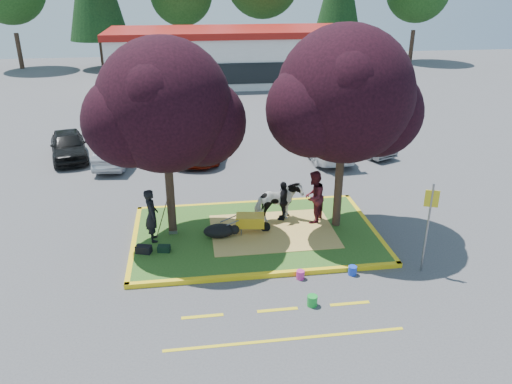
{
  "coord_description": "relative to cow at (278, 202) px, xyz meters",
  "views": [
    {
      "loc": [
        -2.12,
        -15.01,
        8.13
      ],
      "look_at": [
        0.09,
        0.5,
        1.44
      ],
      "focal_mm": 35.0,
      "sensor_mm": 36.0,
      "label": 1
    }
  ],
  "objects": [
    {
      "name": "curb_far",
      "position": [
        -0.92,
        1.78,
        -0.78
      ],
      "size": [
        8.3,
        0.16,
        0.15
      ],
      "primitive_type": "cube",
      "color": "yellow",
      "rests_on": "ground"
    },
    {
      "name": "gear_bag_dark",
      "position": [
        -4.62,
        -1.67,
        -0.59
      ],
      "size": [
        0.54,
        0.41,
        0.25
      ],
      "primitive_type": "cube",
      "rotation": [
        0.0,
        0.0,
        -0.33
      ],
      "color": "black",
      "rests_on": "median_island"
    },
    {
      "name": "bucket_pink",
      "position": [
        0.01,
        -3.6,
        -0.73
      ],
      "size": [
        0.3,
        0.3,
        0.26
      ],
      "primitive_type": "cylinder",
      "rotation": [
        0.0,
        0.0,
        -0.23
      ],
      "color": "#CC2D8A",
      "rests_on": "ground"
    },
    {
      "name": "wheelbarrow",
      "position": [
        -1.09,
        -0.77,
        -0.27
      ],
      "size": [
        1.71,
        0.7,
        0.64
      ],
      "rotation": [
        0.0,
        0.0,
        -0.15
      ],
      "color": "black",
      "rests_on": "median_island"
    },
    {
      "name": "fire_lane_stripe_a",
      "position": [
        -2.92,
        -5.0,
        -0.86
      ],
      "size": [
        1.1,
        0.12,
        0.01
      ],
      "primitive_type": "cube",
      "color": "yellow",
      "rests_on": "ground"
    },
    {
      "name": "tree_purple_left",
      "position": [
        -3.7,
        -0.42,
        3.5
      ],
      "size": [
        5.06,
        4.2,
        6.51
      ],
      "color": "black",
      "rests_on": "median_island"
    },
    {
      "name": "ground",
      "position": [
        -0.92,
        -0.8,
        -0.86
      ],
      "size": [
        90.0,
        90.0,
        0.0
      ],
      "primitive_type": "plane",
      "color": "#424244",
      "rests_on": "ground"
    },
    {
      "name": "car_white",
      "position": [
        3.59,
        7.03,
        -0.17
      ],
      "size": [
        2.24,
        4.86,
        1.38
      ],
      "primitive_type": "imported",
      "rotation": [
        0.0,
        0.0,
        3.21
      ],
      "color": "white",
      "rests_on": "ground"
    },
    {
      "name": "handler",
      "position": [
        -4.35,
        -0.85,
        0.19
      ],
      "size": [
        0.55,
        0.73,
        1.81
      ],
      "primitive_type": "imported",
      "rotation": [
        0.0,
        0.0,
        1.76
      ],
      "color": "black",
      "rests_on": "median_island"
    },
    {
      "name": "fire_lane_stripe_b",
      "position": [
        -0.92,
        -5.0,
        -0.86
      ],
      "size": [
        1.1,
        0.12,
        0.01
      ],
      "primitive_type": "cube",
      "color": "yellow",
      "rests_on": "ground"
    },
    {
      "name": "curb_left",
      "position": [
        -5.0,
        -0.8,
        -0.78
      ],
      "size": [
        0.16,
        5.3,
        0.15
      ],
      "primitive_type": "cube",
      "color": "yellow",
      "rests_on": "ground"
    },
    {
      "name": "bucket_green",
      "position": [
        0.04,
        -4.93,
        -0.71
      ],
      "size": [
        0.33,
        0.33,
        0.3
      ],
      "primitive_type": "cylinder",
      "rotation": [
        0.0,
        0.0,
        0.2
      ],
      "color": "green",
      "rests_on": "ground"
    },
    {
      "name": "median_island",
      "position": [
        -0.92,
        -0.8,
        -0.78
      ],
      "size": [
        8.0,
        5.0,
        0.15
      ],
      "primitive_type": "cube",
      "color": "#28551A",
      "rests_on": "ground"
    },
    {
      "name": "curb_near",
      "position": [
        -0.92,
        -3.38,
        -0.78
      ],
      "size": [
        8.3,
        0.16,
        0.15
      ],
      "primitive_type": "cube",
      "color": "yellow",
      "rests_on": "ground"
    },
    {
      "name": "fire_lane_stripe_c",
      "position": [
        1.08,
        -5.0,
        -0.86
      ],
      "size": [
        1.1,
        0.12,
        0.01
      ],
      "primitive_type": "cube",
      "color": "yellow",
      "rests_on": "ground"
    },
    {
      "name": "curb_right",
      "position": [
        3.16,
        -0.8,
        -0.78
      ],
      "size": [
        0.16,
        5.3,
        0.15
      ],
      "primitive_type": "cube",
      "color": "yellow",
      "rests_on": "ground"
    },
    {
      "name": "visitor_a",
      "position": [
        1.23,
        -0.24,
        0.24
      ],
      "size": [
        1.11,
        1.16,
        1.89
      ],
      "primitive_type": "imported",
      "rotation": [
        0.0,
        0.0,
        -2.15
      ],
      "color": "#4D161F",
      "rests_on": "median_island"
    },
    {
      "name": "bucket_blue",
      "position": [
        1.6,
        -3.6,
        -0.72
      ],
      "size": [
        0.31,
        0.31,
        0.27
      ],
      "primitive_type": "cylinder",
      "rotation": [
        0.0,
        0.0,
        -0.25
      ],
      "color": "blue",
      "rests_on": "ground"
    },
    {
      "name": "gear_bag_green",
      "position": [
        -3.99,
        -1.68,
        -0.61
      ],
      "size": [
        0.42,
        0.31,
        0.21
      ],
      "primitive_type": "cube",
      "rotation": [
        0.0,
        0.0,
        -0.19
      ],
      "color": "black",
      "rests_on": "median_island"
    },
    {
      "name": "tree_purple_right",
      "position": [
        2.0,
        -0.62,
        3.7
      ],
      "size": [
        5.3,
        4.4,
        6.82
      ],
      "color": "black",
      "rests_on": "median_island"
    },
    {
      "name": "straw_bedding",
      "position": [
        -0.32,
        -0.8,
        -0.7
      ],
      "size": [
        4.2,
        3.0,
        0.01
      ],
      "primitive_type": "cube",
      "color": "#E5BB5E",
      "rests_on": "median_island"
    },
    {
      "name": "car_silver",
      "position": [
        -6.51,
        7.31,
        -0.24
      ],
      "size": [
        1.67,
        3.86,
        1.24
      ],
      "primitive_type": "imported",
      "rotation": [
        0.0,
        0.0,
        3.04
      ],
      "color": "gray",
      "rests_on": "ground"
    },
    {
      "name": "retail_building",
      "position": [
        1.08,
        27.19,
        1.39
      ],
      "size": [
        20.4,
        8.4,
        4.4
      ],
      "color": "silver",
      "rests_on": "ground"
    },
    {
      "name": "car_black",
      "position": [
        -8.85,
        8.5,
        -0.18
      ],
      "size": [
        2.53,
        4.28,
        1.37
      ],
      "primitive_type": "imported",
      "rotation": [
        0.0,
        0.0,
        0.24
      ],
      "color": "black",
      "rests_on": "ground"
    },
    {
      "name": "car_red",
      "position": [
        -2.4,
        7.93,
        -0.18
      ],
      "size": [
        3.41,
        5.33,
        1.37
      ],
      "primitive_type": "imported",
      "rotation": [
        0.0,
        0.0,
        -0.25
      ],
      "color": "maroon",
      "rests_on": "ground"
    },
    {
      "name": "car_grey",
      "position": [
        5.72,
        7.31,
        -0.27
      ],
      "size": [
        2.59,
        3.79,
        1.18
      ],
      "primitive_type": "imported",
      "rotation": [
        0.0,
        0.0,
        0.42
      ],
      "color": "#56595E",
      "rests_on": "ground"
    },
    {
      "name": "sign_post",
      "position": [
        3.74,
        -3.67,
        0.92
      ],
      "size": [
        0.38,
        0.18,
        2.84
      ],
      "rotation": [
        0.0,
        0.0,
        -0.39
      ],
      "color": "slate",
      "rests_on": "ground"
    },
    {
      "name": "cow",
      "position": [
        0.0,
        0.0,
        0.0
      ],
      "size": [
        1.82,
        1.15,
        1.42
      ],
      "primitive_type": "imported",
      "rotation": [
        0.0,
        0.0,
        1.82
      ],
      "color": "silver",
      "rests_on": "median_island"
    },
    {
      "name": "calf",
      "position": [
        -2.17,
        -0.95,
        -0.48
      ],
      "size": [
        1.2,
        0.91,
        0.46
      ],
      "primitive_type": "ellipsoid",
      "rotation": [
        0.0,
        0.0,
        -0.33
      ],
      "color": "black",
      "rests_on": "median_island"
    },
    {
      "name": "fire_lane_long",
      "position": [
        -0.92,
        -6.2,
        -0.86
      ],
      "size": [
        6.0,
        0.1,
        0.01
      ],
      "primitive_type": "cube",
      "color": "yellow",
      "rests_on": "ground"
    },
    {
      "name": "visitor_b",
      "position": [
        0.2,
        0.08,
        0.02
      ],
      "size": [
        0.68,
        0.92,
        1.45
      ],
      "primitive_type": "imported",
      "rotation": [
        0.0,
        0.0,
        -2.0
      ],
      "color": "black",
      "rests_on": "median_island"
    }
  ]
}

